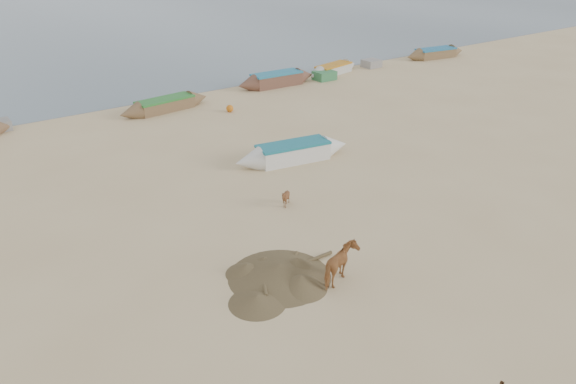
{
  "coord_description": "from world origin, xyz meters",
  "views": [
    {
      "loc": [
        -11.52,
        -12.01,
        10.43
      ],
      "look_at": [
        0.0,
        4.0,
        1.0
      ],
      "focal_mm": 35.0,
      "sensor_mm": 36.0,
      "label": 1
    }
  ],
  "objects": [
    {
      "name": "cow_adult",
      "position": [
        -1.36,
        -0.76,
        0.65
      ],
      "size": [
        1.69,
        1.29,
        1.3
      ],
      "primitive_type": "imported",
      "rotation": [
        0.0,
        0.0,
        2.01
      ],
      "color": "#975F31",
      "rests_on": "ground"
    },
    {
      "name": "waterline_canoes",
      "position": [
        4.42,
        20.64,
        0.42
      ],
      "size": [
        53.9,
        3.82,
        0.96
      ],
      "color": "silver",
      "rests_on": "ground"
    },
    {
      "name": "ground",
      "position": [
        0.0,
        0.0,
        0.0
      ],
      "size": [
        140.0,
        140.0,
        0.0
      ],
      "primitive_type": "plane",
      "color": "tan",
      "rests_on": "ground"
    },
    {
      "name": "beach_clutter",
      "position": [
        3.39,
        19.98,
        0.3
      ],
      "size": [
        42.98,
        5.37,
        0.64
      ],
      "color": "#2E6841",
      "rests_on": "ground"
    },
    {
      "name": "near_canoe",
      "position": [
        3.48,
        8.41,
        0.46
      ],
      "size": [
        6.12,
        2.19,
        0.92
      ],
      "primitive_type": null,
      "rotation": [
        0.0,
        0.0,
        -0.16
      ],
      "color": "silver",
      "rests_on": "ground"
    },
    {
      "name": "debris_pile",
      "position": [
        -2.77,
        0.62,
        0.25
      ],
      "size": [
        4.11,
        4.11,
        0.5
      ],
      "primitive_type": "cone",
      "rotation": [
        0.0,
        0.0,
        -0.24
      ],
      "color": "brown",
      "rests_on": "ground"
    },
    {
      "name": "calf_front",
      "position": [
        0.34,
        4.65,
        0.39
      ],
      "size": [
        0.73,
        0.65,
        0.77
      ],
      "primitive_type": "imported",
      "rotation": [
        0.0,
        0.0,
        -1.61
      ],
      "color": "brown",
      "rests_on": "ground"
    }
  ]
}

